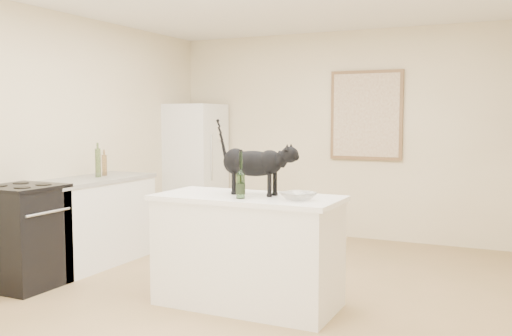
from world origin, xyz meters
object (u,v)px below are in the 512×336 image
object	(u,v)px
fridge	(195,167)
wine_bottle	(241,177)
stove	(23,237)
glass_bowl	(298,196)
black_cat	(253,167)

from	to	relation	value
fridge	wine_bottle	bearing A→B (deg)	-52.71
stove	glass_bowl	size ratio (longest dim) A/B	3.52
stove	glass_bowl	bearing A→B (deg)	7.32
black_cat	glass_bowl	distance (m)	0.50
stove	wine_bottle	world-z (taller)	wine_bottle
fridge	black_cat	world-z (taller)	fridge
fridge	stove	bearing A→B (deg)	-90.00
black_cat	stove	bearing A→B (deg)	-164.41
black_cat	glass_bowl	size ratio (longest dim) A/B	2.54
black_cat	wine_bottle	distance (m)	0.24
stove	fridge	bearing A→B (deg)	90.00
stove	fridge	distance (m)	2.98
wine_bottle	glass_bowl	distance (m)	0.47
fridge	black_cat	distance (m)	3.25
stove	wine_bottle	bearing A→B (deg)	6.26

